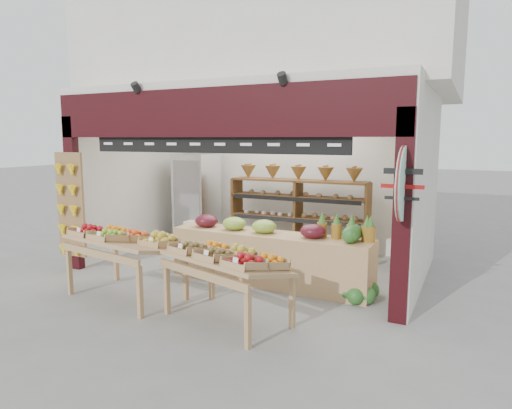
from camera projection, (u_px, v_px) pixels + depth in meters
The scene contains 11 objects.
ground at pixel (242, 272), 7.85m from camera, with size 60.00×60.00×0.00m, color slate.
shop_structure at pixel (280, 52), 8.72m from camera, with size 6.36×5.12×5.40m.
banana_board at pixel (69, 207), 7.82m from camera, with size 0.60×0.15×1.80m.
gift_sign at pixel (403, 184), 5.39m from camera, with size 0.04×0.93×0.92m.
back_shelving at pixel (298, 199), 8.98m from camera, with size 2.80×0.46×1.74m.
refrigerator at pixel (197, 200), 9.79m from camera, with size 0.76×0.76×1.96m, color silver.
cardboard_stack at pixel (204, 240), 9.30m from camera, with size 0.94×0.68×0.61m.
mid_counter at pixel (269, 256), 7.17m from camera, with size 3.27×0.72×1.03m.
display_table_left at pixel (122, 240), 6.59m from camera, with size 1.81×1.21×1.06m.
display_table_right at pixel (227, 259), 5.65m from camera, with size 1.78×1.31×1.01m.
watermelon_pile at pixel (356, 287), 6.50m from camera, with size 0.60×0.62×0.47m.
Camera 1 is at (3.53, -6.73, 2.28)m, focal length 32.00 mm.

